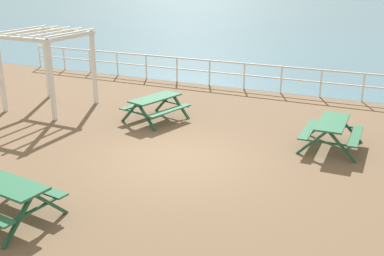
{
  "coord_description": "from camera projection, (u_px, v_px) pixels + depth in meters",
  "views": [
    {
      "loc": [
        4.93,
        -9.84,
        4.66
      ],
      "look_at": [
        0.3,
        0.29,
        0.8
      ],
      "focal_mm": 42.95,
      "sensor_mm": 36.0,
      "label": 1
    }
  ],
  "objects": [
    {
      "name": "ground_plane",
      "position": [
        177.0,
        162.0,
        11.95
      ],
      "size": [
        30.0,
        24.0,
        0.2
      ],
      "primitive_type": "cube",
      "color": "brown"
    },
    {
      "name": "sea_band",
      "position": [
        364.0,
        9.0,
        57.25
      ],
      "size": [
        142.0,
        90.0,
        0.01
      ],
      "primitive_type": "cube",
      "color": "teal",
      "rests_on": "ground"
    },
    {
      "name": "seaward_railing",
      "position": [
        263.0,
        73.0,
        18.34
      ],
      "size": [
        23.07,
        0.07,
        1.08
      ],
      "color": "white",
      "rests_on": "ground"
    },
    {
      "name": "picnic_table_near_left",
      "position": [
        6.0,
        192.0,
        8.88
      ],
      "size": [
        1.97,
        1.74,
        0.8
      ],
      "rotation": [
        0.0,
        0.0,
        -0.13
      ],
      "color": "#286B47",
      "rests_on": "ground"
    },
    {
      "name": "picnic_table_mid_centre",
      "position": [
        332.0,
        128.0,
        12.46
      ],
      "size": [
        1.54,
        1.8,
        0.8
      ],
      "rotation": [
        0.0,
        0.0,
        1.57
      ],
      "color": "#286B47",
      "rests_on": "ground"
    },
    {
      "name": "picnic_table_far_right",
      "position": [
        155.0,
        103.0,
        14.78
      ],
      "size": [
        1.93,
        2.14,
        0.8
      ],
      "rotation": [
        0.0,
        0.0,
        1.3
      ],
      "color": "#286B47",
      "rests_on": "ground"
    },
    {
      "name": "lattice_pergola",
      "position": [
        47.0,
        51.0,
        15.74
      ],
      "size": [
        2.48,
        2.6,
        2.7
      ],
      "rotation": [
        0.0,
        0.0,
        -0.02
      ],
      "color": "white",
      "rests_on": "ground"
    }
  ]
}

